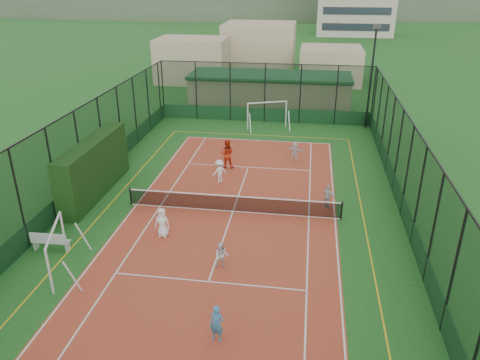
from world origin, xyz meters
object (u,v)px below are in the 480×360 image
object	(u,v)px
floodlight_ne	(371,78)
coach	(227,154)
child_near_left	(162,223)
futsal_goal_far	(267,115)
child_near_right	(221,256)
white_bench	(51,240)
child_far_left	(219,171)
child_far_right	(328,197)
clubhouse	(270,90)
futsal_goal_near	(57,251)
child_far_back	(295,151)
child_near_mid	(217,324)

from	to	relation	value
floodlight_ne	coach	bearing A→B (deg)	-133.70
child_near_left	floodlight_ne	bearing A→B (deg)	62.03
futsal_goal_far	child_near_right	distance (m)	20.42
white_bench	child_far_left	xyz separation A→B (m)	(6.36, 8.70, 0.26)
white_bench	coach	bearing A→B (deg)	58.39
floodlight_ne	futsal_goal_far	xyz separation A→B (m)	(-8.20, -1.48, -3.02)
child_far_left	child_far_right	size ratio (longest dim) A/B	1.09
floodlight_ne	child_near_right	world-z (taller)	floodlight_ne
child_near_left	child_near_right	world-z (taller)	child_near_left
futsal_goal_far	floodlight_ne	bearing A→B (deg)	-11.09
white_bench	coach	size ratio (longest dim) A/B	0.92
floodlight_ne	clubhouse	size ratio (longest dim) A/B	0.54
coach	white_bench	bearing A→B (deg)	58.69
futsal_goal_near	child_far_back	xyz separation A→B (m)	(9.56, 14.81, -0.40)
child_near_mid	child_far_right	bearing A→B (deg)	81.70
futsal_goal_near	child_far_left	bearing A→B (deg)	-44.33
child_far_right	coach	world-z (taller)	coach
child_far_back	child_far_right	bearing A→B (deg)	125.96
futsal_goal_far	child_far_left	bearing A→B (deg)	-120.42
white_bench	child_far_left	world-z (taller)	child_far_left
floodlight_ne	white_bench	distance (m)	27.38
futsal_goal_far	child_near_mid	distance (m)	24.82
floodlight_ne	coach	world-z (taller)	floodlight_ne
child_far_left	child_far_back	xyz separation A→B (m)	(4.43, 4.52, -0.10)
child_far_right	coach	bearing A→B (deg)	-4.47
floodlight_ne	child_near_mid	xyz separation A→B (m)	(-7.59, -26.29, -3.40)
white_bench	coach	distance (m)	12.87
child_near_left	coach	bearing A→B (deg)	82.71
child_far_left	clubhouse	bearing A→B (deg)	-134.56
child_near_left	child_near_right	size ratio (longest dim) A/B	1.21
futsal_goal_far	child_far_left	distance (m)	11.59
child_near_right	coach	xyz separation A→B (m)	(-1.76, 11.43, 0.34)
child_near_left	coach	distance (m)	9.35
futsal_goal_far	coach	world-z (taller)	futsal_goal_far
clubhouse	child_near_right	size ratio (longest dim) A/B	12.16
floodlight_ne	child_far_back	distance (m)	10.67
child_far_back	coach	xyz separation A→B (m)	(-4.40, -2.07, 0.33)
white_bench	child_near_left	size ratio (longest dim) A/B	1.17
child_far_right	child_far_back	size ratio (longest dim) A/B	1.07
child_near_right	child_far_right	xyz separation A→B (m)	(4.72, 6.50, 0.06)
floodlight_ne	child_near_mid	world-z (taller)	floodlight_ne
child_near_left	child_far_back	distance (m)	12.77
child_far_right	coach	xyz separation A→B (m)	(-6.48, 4.94, 0.28)
white_bench	clubhouse	bearing A→B (deg)	72.14
child_near_left	child_far_right	bearing A→B (deg)	30.41
futsal_goal_near	coach	bearing A→B (deg)	-39.91
white_bench	coach	xyz separation A→B (m)	(6.40, 11.15, 0.48)
white_bench	child_near_mid	distance (m)	9.98
child_near_left	clubhouse	bearing A→B (deg)	85.74
white_bench	child_far_back	xyz separation A→B (m)	(10.80, 13.23, 0.15)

